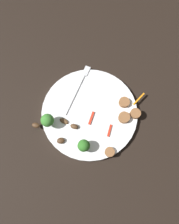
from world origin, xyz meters
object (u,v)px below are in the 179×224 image
object	(u,v)px
mushroom_0	(61,141)
broccoli_floret_0	(47,120)
sausage_slice_1	(110,152)
sausage_slice_2	(124,118)
pepper_strip_2	(139,99)
pepper_strip_1	(91,118)
fork	(79,86)
sausage_slice_0	(124,102)
mushroom_3	(36,125)
sausage_slice_3	(135,114)
pepper_strip_0	(109,131)
broccoli_floret_1	(84,146)
plate	(90,113)
mushroom_1	(64,121)
mushroom_2	(74,126)

from	to	relation	value
mushroom_0	broccoli_floret_0	bearing A→B (deg)	68.11
sausage_slice_1	sausage_slice_2	distance (m)	0.11
sausage_slice_2	pepper_strip_2	world-z (taller)	sausage_slice_2
mushroom_0	pepper_strip_1	world-z (taller)	mushroom_0
fork	sausage_slice_0	bearing A→B (deg)	-89.39
broccoli_floret_0	mushroom_3	world-z (taller)	broccoli_floret_0
sausage_slice_2	sausage_slice_3	xyz separation A→B (m)	(0.03, -0.02, -0.00)
mushroom_0	pepper_strip_0	distance (m)	0.14
broccoli_floret_1	mushroom_3	xyz separation A→B (m)	(-0.02, 0.15, -0.02)
mushroom_3	sausage_slice_0	bearing A→B (deg)	-41.51
mushroom_0	sausage_slice_0	bearing A→B (deg)	-24.73
plate	sausage_slice_1	world-z (taller)	sausage_slice_1
sausage_slice_2	sausage_slice_3	size ratio (longest dim) A/B	1.09
sausage_slice_2	mushroom_1	xyz separation A→B (m)	(-0.11, 0.14, -0.00)
mushroom_3	pepper_strip_0	size ratio (longest dim) A/B	0.66
sausage_slice_3	pepper_strip_1	bearing A→B (deg)	128.58
mushroom_1	pepper_strip_1	size ratio (longest dim) A/B	0.67
mushroom_3	mushroom_0	bearing A→B (deg)	-88.08
sausage_slice_2	mushroom_2	distance (m)	0.15
broccoli_floret_1	mushroom_1	distance (m)	0.10
fork	pepper_strip_1	size ratio (longest dim) A/B	4.30
sausage_slice_2	mushroom_1	world-z (taller)	sausage_slice_2
mushroom_1	pepper_strip_1	world-z (taller)	mushroom_1
pepper_strip_1	mushroom_3	bearing A→B (deg)	131.32
sausage_slice_2	mushroom_1	distance (m)	0.18
plate	sausage_slice_1	bearing A→B (deg)	-121.51
sausage_slice_3	sausage_slice_1	bearing A→B (deg)	178.13
sausage_slice_0	mushroom_1	size ratio (longest dim) A/B	1.17
sausage_slice_1	mushroom_3	size ratio (longest dim) A/B	1.16
mushroom_3	pepper_strip_1	bearing A→B (deg)	-48.68
fork	pepper_strip_0	xyz separation A→B (m)	(-0.07, -0.16, 0.00)
sausage_slice_2	pepper_strip_2	size ratio (longest dim) A/B	0.67
broccoli_floret_0	mushroom_1	world-z (taller)	broccoli_floret_0
fork	mushroom_3	distance (m)	0.18
mushroom_1	mushroom_2	bearing A→B (deg)	-85.46
broccoli_floret_1	pepper_strip_2	xyz separation A→B (m)	(0.22, -0.06, -0.03)
mushroom_2	sausage_slice_2	bearing A→B (deg)	-46.37
sausage_slice_3	pepper_strip_0	distance (m)	0.09
sausage_slice_3	pepper_strip_1	xyz separation A→B (m)	(-0.08, 0.10, -0.00)
mushroom_0	pepper_strip_1	size ratio (longest dim) A/B	0.55
sausage_slice_2	pepper_strip_0	xyz separation A→B (m)	(-0.06, 0.02, -0.00)
plate	sausage_slice_2	distance (m)	0.11
sausage_slice_1	sausage_slice_3	world-z (taller)	sausage_slice_3
mushroom_2	sausage_slice_1	bearing A→B (deg)	-92.89
plate	broccoli_floret_1	distance (m)	0.11
sausage_slice_3	pepper_strip_0	xyz separation A→B (m)	(-0.09, 0.04, -0.00)
broccoli_floret_0	broccoli_floret_1	distance (m)	0.13
broccoli_floret_0	mushroom_3	size ratio (longest dim) A/B	2.18
mushroom_3	pepper_strip_1	world-z (taller)	mushroom_3
plate	pepper_strip_2	bearing A→B (deg)	-41.30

